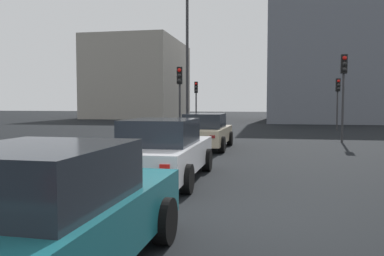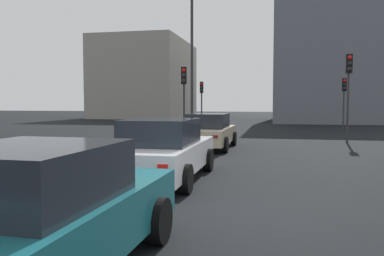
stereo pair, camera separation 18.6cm
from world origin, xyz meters
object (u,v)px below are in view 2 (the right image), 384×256
Objects in this scene: traffic_light_near_right at (349,79)px; car_white_right_second at (163,151)px; car_teal_right_third at (39,215)px; traffic_light_near_left at (202,94)px; traffic_light_far_right at (184,87)px; car_beige_right_lead at (209,132)px; traffic_light_far_left at (344,93)px; street_lamp_kerbside at (192,54)px.

car_white_right_second is at bearing -31.57° from traffic_light_near_right.
car_white_right_second is 1.10× the size of traffic_light_near_right.
car_white_right_second is 1.08× the size of car_teal_right_third.
traffic_light_near_left is 10.77m from traffic_light_far_right.
car_beige_right_lead is 1.21× the size of traffic_light_far_left.
car_white_right_second is 0.57× the size of street_lamp_kerbside.
traffic_light_near_left reaches higher than car_white_right_second.
car_teal_right_third is 0.53× the size of street_lamp_kerbside.
car_teal_right_third is 19.45m from street_lamp_kerbside.
car_beige_right_lead is 7.72m from street_lamp_kerbside.
traffic_light_far_right is (10.91, 2.02, 2.01)m from car_white_right_second.
street_lamp_kerbside is at bearing 175.39° from traffic_light_far_right.
car_white_right_second is at bearing 0.06° from traffic_light_near_left.
traffic_light_near_right reaches higher than traffic_light_near_left.
street_lamp_kerbside is (-6.63, 9.44, 2.13)m from traffic_light_far_left.
car_teal_right_third is 1.02× the size of traffic_light_near_right.
traffic_light_far_right reaches higher than traffic_light_far_left.
traffic_light_near_left is at bearing 8.27° from car_teal_right_third.
car_beige_right_lead is 12.64m from car_teal_right_third.
traffic_light_far_left is 0.44× the size of street_lamp_kerbside.
traffic_light_near_left is 0.85× the size of traffic_light_near_right.
car_beige_right_lead is 1.02× the size of car_teal_right_third.
traffic_light_near_left is (27.32, 3.36, 1.88)m from car_teal_right_third.
traffic_light_far_right is at bearing 9.13° from car_teal_right_third.
car_beige_right_lead is 1.22× the size of traffic_light_near_left.
car_teal_right_third reaches higher than car_beige_right_lead.
traffic_light_far_left is at bearing -20.49° from car_white_right_second.
street_lamp_kerbside is (18.88, 2.35, 4.03)m from car_teal_right_third.
traffic_light_near_right is at bearing 31.87° from traffic_light_near_left.
traffic_light_near_left reaches higher than car_teal_right_third.
car_beige_right_lead is at bearing -0.03° from car_white_right_second.
street_lamp_kerbside is at bearing -62.73° from traffic_light_far_left.
traffic_light_far_right reaches higher than car_teal_right_third.
car_beige_right_lead is at bearing -37.59° from traffic_light_far_left.
traffic_light_near_right is at bearing -29.96° from car_white_right_second.
car_beige_right_lead is at bearing 20.88° from traffic_light_far_right.
car_white_right_second is 13.95m from street_lamp_kerbside.
traffic_light_far_right is at bearing -54.26° from traffic_light_far_left.
traffic_light_near_right is 8.14m from traffic_light_far_right.
traffic_light_far_right is at bearing -93.57° from traffic_light_near_right.
street_lamp_kerbside is (2.55, 8.19, 1.71)m from traffic_light_near_right.
traffic_light_far_left is (-1.81, -10.44, 0.02)m from traffic_light_near_left.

